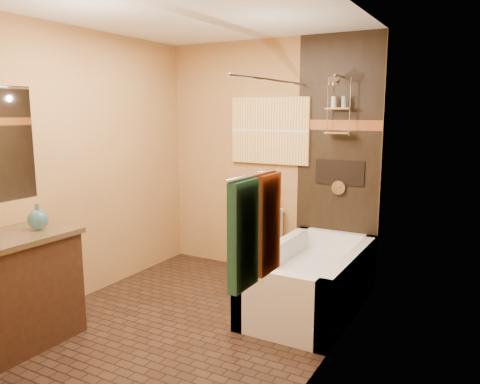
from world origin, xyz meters
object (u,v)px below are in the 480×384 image
Objects in this scene: bathtub at (311,285)px; toilet at (258,244)px; sunset_painting at (270,131)px; vanity at (9,292)px.

bathtub is 0.92m from toilet.
sunset_painting is 1.23× the size of toilet.
vanity is at bearing -134.58° from bathtub.
bathtub is 2.47m from vanity.
toilet is 2.42m from vanity.
sunset_painting is at bearing 95.29° from toilet.
sunset_painting is 2.88m from vanity.
toilet is at bearing -90.00° from sunset_painting.
sunset_painting is at bearing 70.04° from vanity.
vanity reaches higher than toilet.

